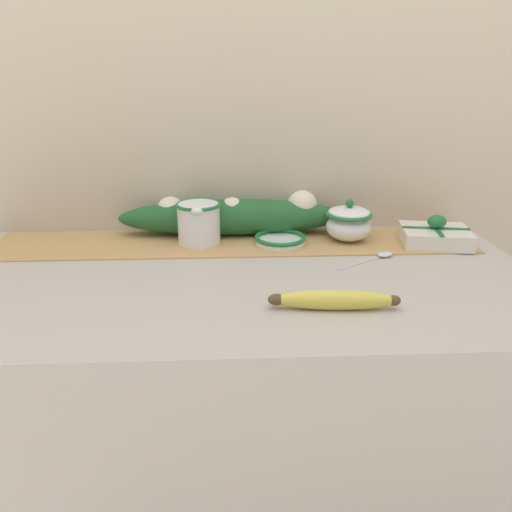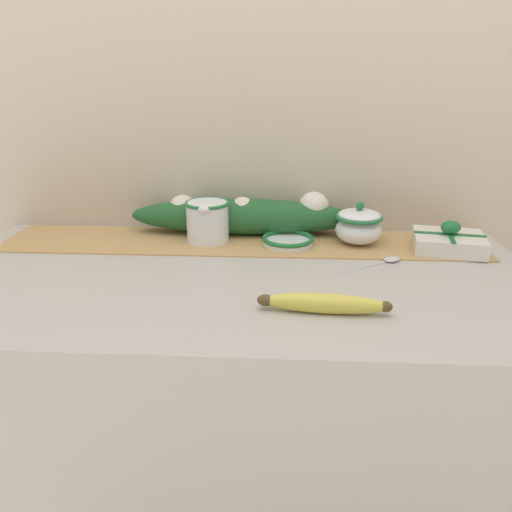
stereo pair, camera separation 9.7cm
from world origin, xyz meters
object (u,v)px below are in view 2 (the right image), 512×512
Objects in this scene: spoon at (388,260)px; small_dish at (288,240)px; sugar_bowl at (359,226)px; gift_box at (449,241)px; cream_pitcher at (208,220)px; banana at (324,303)px.

small_dish is at bearing 123.21° from spoon.
sugar_bowl reaches higher than gift_box.
spoon is (0.41, -0.12, -0.05)m from cream_pitcher.
small_dish is at bearing -5.41° from cream_pitcher.
sugar_bowl is 0.38m from banana.
gift_box is (0.15, 0.08, 0.02)m from spoon.
gift_box reaches higher than small_dish.
banana reaches higher than small_dish.
sugar_bowl is at bearing 5.87° from small_dish.
gift_box is (0.20, -0.04, -0.02)m from sugar_bowl.
small_dish is (0.19, -0.02, -0.04)m from cream_pitcher.
banana is 0.30m from spoon.
sugar_bowl is 0.48× the size of banana.
banana is 1.54× the size of spoon.
spoon is 0.86× the size of gift_box.
spoon is at bearing -24.10° from small_dish.
cream_pitcher is at bearing 174.59° from small_dish.
small_dish is at bearing -174.13° from sugar_bowl.
cream_pitcher is 1.12× the size of sugar_bowl.
spoon is at bearing 57.95° from banana.
sugar_bowl is at bearing 73.85° from banana.
spoon is at bearing -15.74° from cream_pitcher.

